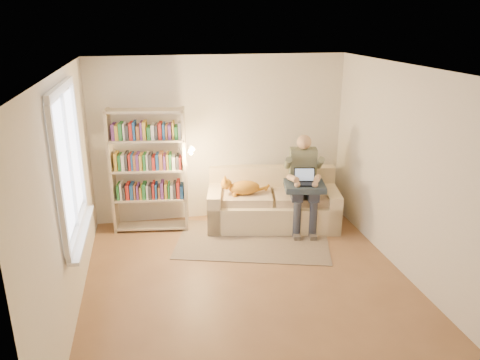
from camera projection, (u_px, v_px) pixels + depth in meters
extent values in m
plane|color=brown|center=(250.00, 286.00, 5.76)|extent=(4.50, 4.50, 0.00)
cube|color=white|center=(252.00, 70.00, 4.90)|extent=(4.00, 4.50, 0.02)
cube|color=silver|center=(67.00, 199.00, 4.96)|extent=(0.02, 4.50, 2.60)
cube|color=silver|center=(411.00, 176.00, 5.70)|extent=(0.02, 4.50, 2.60)
cube|color=silver|center=(220.00, 139.00, 7.41)|extent=(4.00, 0.02, 2.60)
cube|color=silver|center=(321.00, 295.00, 3.25)|extent=(4.00, 0.02, 2.60)
plane|color=white|center=(69.00, 162.00, 5.03)|extent=(0.00, 1.50, 1.50)
cube|color=white|center=(60.00, 88.00, 4.78)|extent=(0.05, 1.50, 0.08)
cube|color=white|center=(78.00, 229.00, 5.30)|extent=(0.05, 1.50, 0.08)
cube|color=white|center=(70.00, 162.00, 5.04)|extent=(0.04, 0.05, 1.50)
cube|color=white|center=(82.00, 232.00, 5.32)|extent=(0.12, 1.52, 0.04)
cube|color=beige|center=(273.00, 212.00, 7.40)|extent=(2.15, 1.28, 0.42)
cube|color=beige|center=(272.00, 179.00, 7.59)|extent=(2.02, 0.59, 0.43)
cube|color=beige|center=(215.00, 207.00, 7.37)|extent=(0.37, 0.93, 0.60)
cube|color=beige|center=(330.00, 207.00, 7.37)|extent=(0.37, 0.93, 0.60)
cube|color=beige|center=(244.00, 197.00, 7.26)|extent=(0.96, 0.76, 0.12)
cube|color=beige|center=(302.00, 197.00, 7.26)|extent=(0.96, 0.76, 0.12)
cube|color=slate|center=(303.00, 166.00, 7.18)|extent=(0.44, 0.29, 0.55)
sphere|color=tan|center=(304.00, 142.00, 7.04)|extent=(0.22, 0.22, 0.22)
cube|color=#303443|center=(296.00, 192.00, 7.04)|extent=(0.24, 0.47, 0.17)
cube|color=#303443|center=(312.00, 192.00, 7.04)|extent=(0.24, 0.47, 0.17)
cylinder|color=#303443|center=(297.00, 219.00, 6.95)|extent=(0.12, 0.12, 0.56)
cylinder|color=#303443|center=(313.00, 219.00, 6.95)|extent=(0.12, 0.12, 0.56)
ellipsoid|color=gold|center=(244.00, 188.00, 7.18)|extent=(0.52, 0.34, 0.22)
sphere|color=gold|center=(226.00, 184.00, 7.11)|extent=(0.17, 0.17, 0.17)
cylinder|color=gold|center=(260.00, 189.00, 7.24)|extent=(0.24, 0.09, 0.07)
cube|color=#273645|center=(305.00, 186.00, 6.99)|extent=(0.67, 0.59, 0.09)
cube|color=black|center=(305.00, 184.00, 6.93)|extent=(0.35, 0.27, 0.02)
cube|color=black|center=(305.00, 174.00, 7.01)|extent=(0.32, 0.13, 0.20)
plane|color=#8CA5CC|center=(305.00, 174.00, 7.01)|extent=(0.29, 0.13, 0.27)
cube|color=#BBAB8E|center=(112.00, 172.00, 6.96)|extent=(0.08, 0.29, 1.89)
cube|color=#BBAB8E|center=(185.00, 170.00, 7.03)|extent=(0.08, 0.29, 1.89)
cube|color=#BBAB8E|center=(152.00, 226.00, 7.29)|extent=(1.15, 0.43, 0.03)
cube|color=#BBAB8E|center=(151.00, 198.00, 7.14)|extent=(1.15, 0.43, 0.03)
cube|color=#BBAB8E|center=(149.00, 170.00, 6.99)|extent=(1.15, 0.43, 0.03)
cube|color=#BBAB8E|center=(147.00, 140.00, 6.83)|extent=(1.15, 0.43, 0.03)
cube|color=#BBAB8E|center=(145.00, 111.00, 6.69)|extent=(1.15, 0.43, 0.03)
cube|color=#333338|center=(150.00, 190.00, 7.10)|extent=(0.98, 0.35, 0.23)
cube|color=#B2261E|center=(148.00, 161.00, 6.94)|extent=(0.98, 0.35, 0.23)
cube|color=#1E4C8C|center=(146.00, 131.00, 6.79)|extent=(0.98, 0.35, 0.23)
cylinder|color=silver|center=(179.00, 167.00, 7.00)|extent=(0.10, 0.10, 0.04)
cone|color=silver|center=(189.00, 150.00, 6.80)|extent=(0.14, 0.16, 0.16)
cube|color=#7C6B5A|center=(253.00, 241.00, 6.89)|extent=(2.47, 1.86, 0.01)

